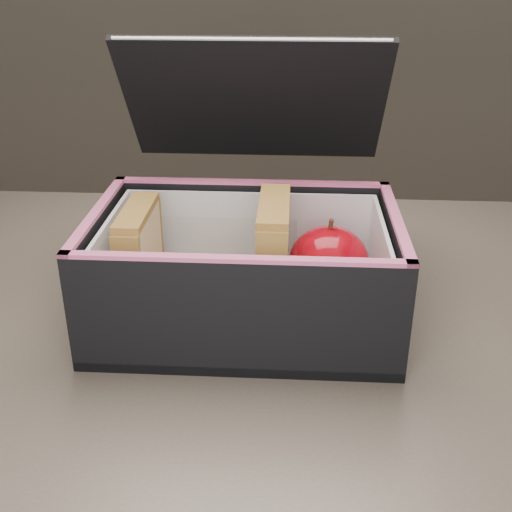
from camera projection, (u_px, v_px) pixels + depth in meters
The scene contains 8 objects.
kitchen_table at pixel (286, 432), 0.62m from camera, with size 1.20×0.80×0.75m.
lunch_bag at pixel (245, 261), 0.61m from camera, with size 0.28×0.30×0.26m.
plastic_tub at pixel (207, 276), 0.61m from camera, with size 0.17×0.12×0.07m, color white, non-canonical shape.
sandwich_left at pixel (140, 258), 0.61m from camera, with size 0.03×0.09×0.10m.
sandwich_right at pixel (273, 257), 0.60m from camera, with size 0.03×0.10×0.11m.
carrot_sticks at pixel (211, 293), 0.62m from camera, with size 0.05×0.13×0.03m.
paper_napkin at pixel (323, 299), 0.63m from camera, with size 0.07×0.07×0.01m, color white.
red_apple at pixel (329, 263), 0.62m from camera, with size 0.10×0.10×0.08m.
Camera 1 is at (-0.00, -0.48, 1.08)m, focal length 45.00 mm.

